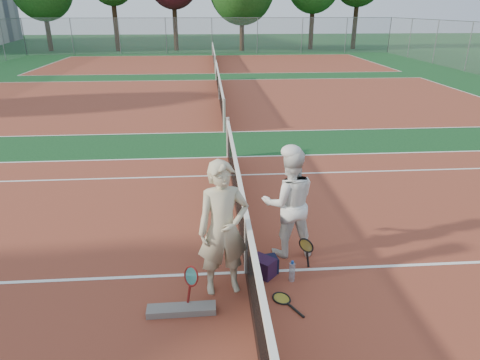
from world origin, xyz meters
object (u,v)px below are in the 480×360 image
racket_black_held (306,255)px  sports_bag_navy (267,265)px  racket_red (192,287)px  sports_bag_purple (263,267)px  player_b (289,203)px  net_main (246,244)px  racket_spare (281,298)px  player_a (223,229)px  water_bottle (292,272)px

racket_black_held → sports_bag_navy: size_ratio=1.79×
racket_red → sports_bag_purple: (1.04, 0.63, -0.15)m
player_b → racket_black_held: size_ratio=3.09×
net_main → racket_black_held: 0.93m
racket_red → racket_spare: 1.26m
racket_spare → net_main: bearing=3.5°
sports_bag_purple → sports_bag_navy: bearing=45.9°
racket_black_held → racket_spare: 0.85m
net_main → racket_black_held: (0.91, -0.03, -0.22)m
racket_black_held → sports_bag_navy: racket_black_held is taller
racket_black_held → racket_spare: (-0.47, -0.66, -0.28)m
racket_spare → sports_bag_purple: (-0.19, 0.60, 0.13)m
player_b → sports_bag_navy: bearing=51.2°
net_main → player_a: player_a is taller
racket_spare → sports_bag_navy: size_ratio=1.85×
racket_red → water_bottle: (1.45, 0.44, -0.15)m
racket_spare → sports_bag_purple: 0.65m
player_b → sports_bag_navy: 1.03m
racket_black_held → sports_bag_navy: 0.61m
sports_bag_navy → sports_bag_purple: sports_bag_purple is taller
player_b → sports_bag_navy: (-0.41, -0.55, -0.77)m
racket_red → racket_spare: bearing=-48.8°
player_b → sports_bag_navy: size_ratio=5.52×
net_main → sports_bag_navy: size_ratio=33.79×
player_b → racket_red: bearing=37.3°
player_a → racket_red: bearing=-153.4°
racket_spare → sports_bag_navy: bearing=-18.9°
racket_spare → sports_bag_navy: (-0.12, 0.68, 0.11)m
net_main → sports_bag_navy: (0.32, -0.01, -0.38)m
player_b → racket_red: size_ratio=3.04×
sports_bag_purple → racket_red: bearing=-149.0°
racket_spare → racket_red: bearing=61.9°
racket_red → player_a: bearing=-13.9°
net_main → sports_bag_navy: bearing=-1.6°
racket_red → racket_spare: (1.23, 0.02, -0.28)m
racket_red → sports_bag_navy: racket_red is taller
net_main → water_bottle: net_main is taller
sports_bag_navy → water_bottle: (0.34, -0.25, 0.02)m
player_b → water_bottle: bearing=83.0°
player_a → sports_bag_purple: (0.60, 0.30, -0.83)m
sports_bag_navy → racket_black_held: bearing=-1.9°
player_a → racket_red: 0.88m
net_main → racket_black_held: bearing=-1.8°
racket_red → player_b: bearing=-10.4°
sports_bag_purple → water_bottle: (0.41, -0.18, 0.01)m
racket_spare → sports_bag_navy: 0.70m
player_b → water_bottle: size_ratio=5.98×
net_main → sports_bag_navy: net_main is taller
water_bottle → player_a: bearing=-173.1°
player_b → sports_bag_navy: player_b is taller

